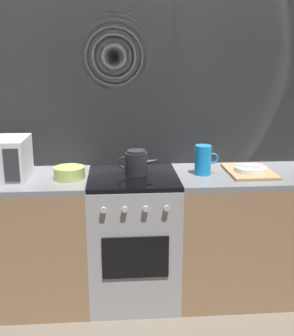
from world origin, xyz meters
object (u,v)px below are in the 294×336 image
object	(u,v)px
stove_unit	(133,237)
mixing_bowl	(69,173)
kettle	(137,163)
pitcher	(203,160)
dish_pile	(250,171)

from	to	relation	value
stove_unit	mixing_bowl	distance (m)	0.64
stove_unit	mixing_bowl	xyz separation A→B (m)	(-0.42, -0.04, 0.49)
kettle	mixing_bowl	world-z (taller)	kettle
pitcher	dish_pile	distance (m)	0.34
pitcher	kettle	bearing A→B (deg)	175.01
pitcher	dish_pile	bearing A→B (deg)	0.61
pitcher	stove_unit	bearing A→B (deg)	179.14
stove_unit	dish_pile	world-z (taller)	dish_pile
mixing_bowl	dish_pile	xyz separation A→B (m)	(1.21, 0.04, -0.02)
dish_pile	stove_unit	bearing A→B (deg)	179.74
stove_unit	dish_pile	xyz separation A→B (m)	(0.80, -0.00, 0.47)
stove_unit	kettle	size ratio (longest dim) A/B	3.16
stove_unit	pitcher	distance (m)	0.73
stove_unit	dish_pile	bearing A→B (deg)	-0.26
mixing_bowl	dish_pile	world-z (taller)	mixing_bowl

